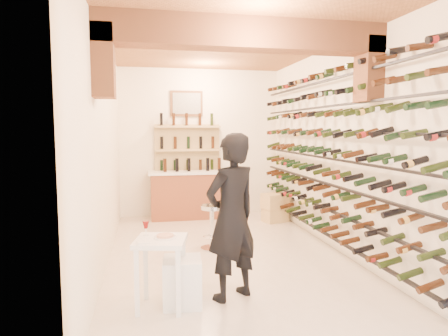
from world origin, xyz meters
name	(u,v)px	position (x,y,z in m)	size (l,w,h in m)	color
ground	(228,256)	(0.00, 0.00, 0.00)	(6.00, 6.00, 0.00)	beige
room_shell	(232,104)	(0.00, -0.26, 2.25)	(3.52, 6.02, 3.21)	white
wine_rack	(325,152)	(1.53, 0.00, 1.55)	(0.32, 5.70, 2.56)	black
back_counter	(189,193)	(-0.30, 2.65, 0.53)	(1.70, 0.62, 1.29)	brown
back_shelving	(188,163)	(-0.30, 2.89, 1.17)	(1.40, 0.31, 2.73)	tan
tasting_table	(161,251)	(-1.05, -1.56, 0.62)	(0.62, 0.62, 0.91)	white
white_stool	(182,282)	(-0.82, -1.53, 0.26)	(0.41, 0.41, 0.51)	white
person	(232,217)	(-0.26, -1.47, 0.93)	(0.68, 0.45, 1.86)	black
chrome_barstool	(212,224)	(-0.18, 0.37, 0.41)	(0.37, 0.37, 0.71)	silver
crate_lower	(275,215)	(1.40, 1.96, 0.14)	(0.48, 0.33, 0.29)	tan
crate_upper	(275,201)	(1.40, 1.96, 0.43)	(0.51, 0.35, 0.30)	tan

